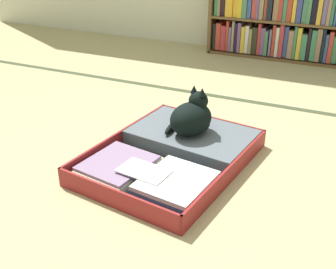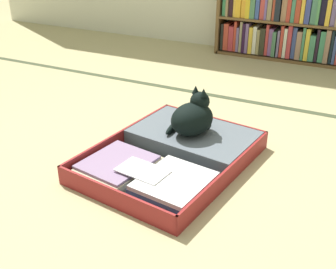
% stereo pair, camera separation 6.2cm
% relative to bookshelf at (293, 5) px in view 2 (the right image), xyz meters
% --- Properties ---
extents(ground_plane, '(10.00, 10.00, 0.00)m').
position_rel_bookshelf_xyz_m(ground_plane, '(-0.10, -2.27, -0.46)').
color(ground_plane, tan).
extents(tatami_border, '(4.80, 0.05, 0.00)m').
position_rel_bookshelf_xyz_m(tatami_border, '(-0.10, -1.08, -0.45)').
color(tatami_border, '#3C452D').
rests_on(tatami_border, ground_plane).
extents(bookshelf, '(1.28, 0.22, 0.95)m').
position_rel_bookshelf_xyz_m(bookshelf, '(0.00, 0.00, 0.00)').
color(bookshelf, brown).
rests_on(bookshelf, ground_plane).
extents(open_suitcase, '(0.77, 0.96, 0.10)m').
position_rel_bookshelf_xyz_m(open_suitcase, '(-0.12, -1.99, -0.41)').
color(open_suitcase, maroon).
rests_on(open_suitcase, ground_plane).
extents(black_cat, '(0.26, 0.29, 0.25)m').
position_rel_bookshelf_xyz_m(black_cat, '(-0.09, -1.85, -0.27)').
color(black_cat, black).
rests_on(black_cat, open_suitcase).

